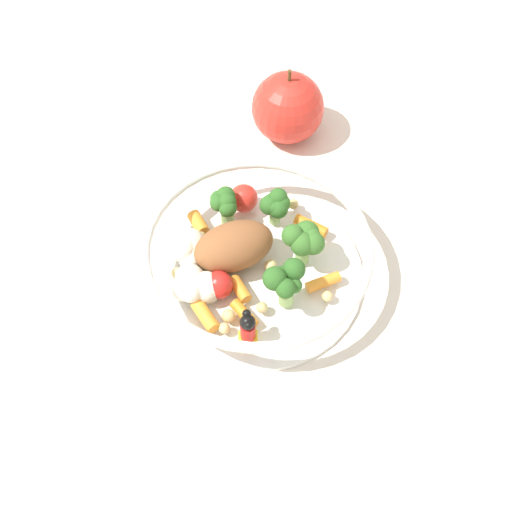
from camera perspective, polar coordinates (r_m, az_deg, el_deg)
The scene contains 3 objects.
ground_plane at distance 0.68m, azimuth -1.43°, elevation -1.76°, with size 2.40×2.40×0.00m, color silver.
food_container at distance 0.66m, azimuth -0.59°, elevation 0.18°, with size 0.20×0.20×0.06m.
loose_apple at distance 0.77m, azimuth 2.41°, elevation 11.06°, with size 0.07×0.07×0.08m.
Camera 1 is at (0.04, 0.37, 0.57)m, focal length 53.33 mm.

